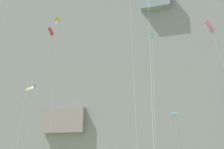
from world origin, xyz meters
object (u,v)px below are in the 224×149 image
at_px(kite_delta_front_field, 175,117).
at_px(kite_diamond_high_left, 50,34).
at_px(kite_delta_upper_mid, 154,46).
at_px(kite_diamond_high_right, 210,28).
at_px(kite_delta_far_left, 54,26).
at_px(kite_banner_upper_right, 30,91).

bearing_deg(kite_delta_front_field, kite_diamond_high_left, 175.40).
xyz_separation_m(kite_delta_upper_mid, kite_diamond_high_right, (8.11, 5.71, 4.31)).
xyz_separation_m(kite_delta_upper_mid, kite_delta_front_field, (1.37, 16.98, -7.42)).
distance_m(kite_delta_upper_mid, kite_diamond_high_left, 37.14).
height_order(kite_delta_far_left, kite_banner_upper_right, kite_delta_far_left).
distance_m(kite_delta_far_left, kite_delta_front_field, 30.57).
distance_m(kite_delta_upper_mid, kite_delta_front_field, 18.58).
xyz_separation_m(kite_banner_upper_right, kite_diamond_high_right, (32.60, -2.54, 7.01)).
height_order(kite_delta_front_field, kite_diamond_high_right, kite_diamond_high_right).
height_order(kite_delta_far_left, kite_delta_front_field, kite_delta_far_left).
xyz_separation_m(kite_delta_far_left, kite_banner_upper_right, (-2.93, -2.03, -14.36)).
bearing_deg(kite_diamond_high_right, kite_delta_front_field, 120.88).
xyz_separation_m(kite_delta_upper_mid, kite_diamond_high_left, (-27.87, 19.33, 15.12)).
bearing_deg(kite_banner_upper_right, kite_delta_front_field, 18.66).
height_order(kite_delta_far_left, kite_diamond_high_right, kite_delta_far_left).
bearing_deg(kite_delta_upper_mid, kite_banner_upper_right, 161.39).
xyz_separation_m(kite_diamond_high_left, kite_diamond_high_right, (35.98, -13.62, -10.82)).
bearing_deg(kite_delta_upper_mid, kite_delta_far_left, 154.52).
height_order(kite_banner_upper_right, kite_delta_front_field, kite_banner_upper_right).
bearing_deg(kite_delta_upper_mid, kite_diamond_high_right, 35.14).
relative_size(kite_delta_far_left, kite_diamond_high_right, 1.29).
bearing_deg(kite_delta_front_field, kite_banner_upper_right, -161.34).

